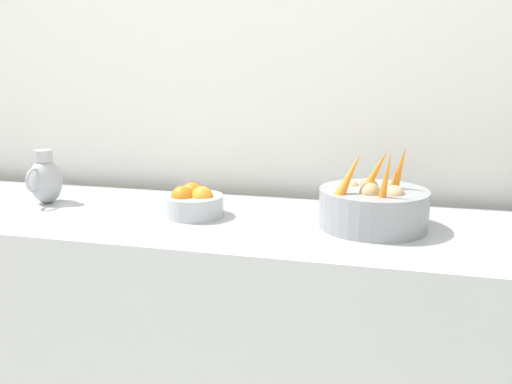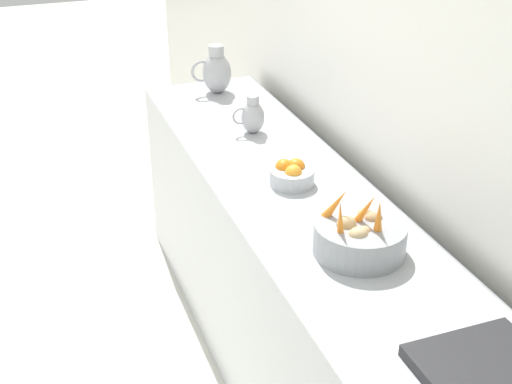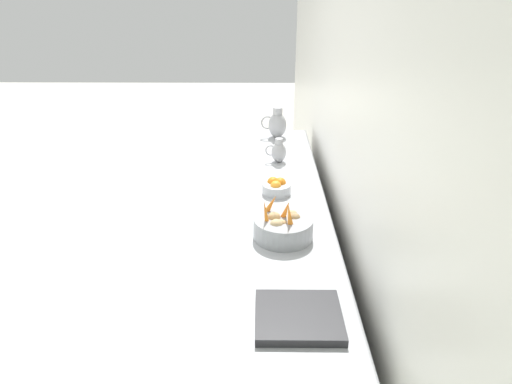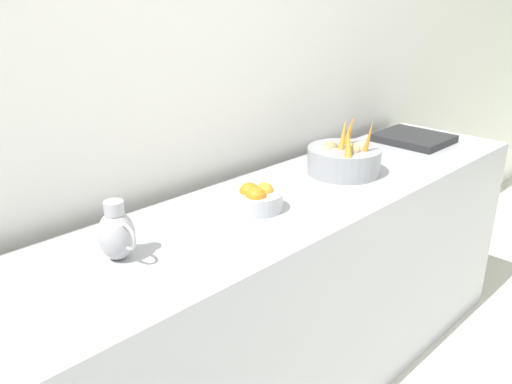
% 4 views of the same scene
% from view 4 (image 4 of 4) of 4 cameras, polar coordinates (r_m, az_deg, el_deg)
% --- Properties ---
extents(tile_wall_left, '(0.10, 8.36, 3.00)m').
position_cam_4_polar(tile_wall_left, '(2.43, 3.35, 17.57)').
color(tile_wall_left, white).
rests_on(tile_wall_left, ground_plane).
extents(prep_counter, '(0.60, 2.80, 0.92)m').
position_cam_4_polar(prep_counter, '(2.15, 2.08, -12.58)').
color(prep_counter, '#ADAFB5').
rests_on(prep_counter, ground_plane).
extents(vegetable_colander, '(0.31, 0.31, 0.24)m').
position_cam_4_polar(vegetable_colander, '(2.24, 9.53, 3.55)').
color(vegetable_colander, gray).
rests_on(vegetable_colander, prep_counter).
extents(orange_bowl, '(0.18, 0.18, 0.10)m').
position_cam_4_polar(orange_bowl, '(1.85, 0.11, -0.70)').
color(orange_bowl, '#ADAFB5').
rests_on(orange_bowl, prep_counter).
extents(metal_pitcher_short, '(0.15, 0.11, 0.18)m').
position_cam_4_polar(metal_pitcher_short, '(1.56, -14.83, -4.37)').
color(metal_pitcher_short, '#A3A3A8').
rests_on(metal_pitcher_short, prep_counter).
extents(counter_sink_basin, '(0.34, 0.30, 0.04)m').
position_cam_4_polar(counter_sink_basin, '(2.80, 16.65, 5.60)').
color(counter_sink_basin, '#232326').
rests_on(counter_sink_basin, prep_counter).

